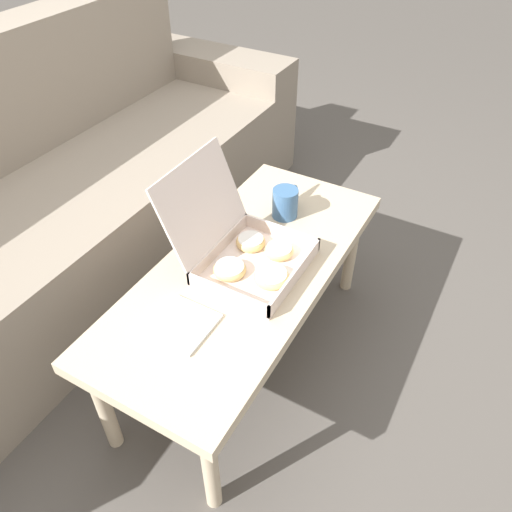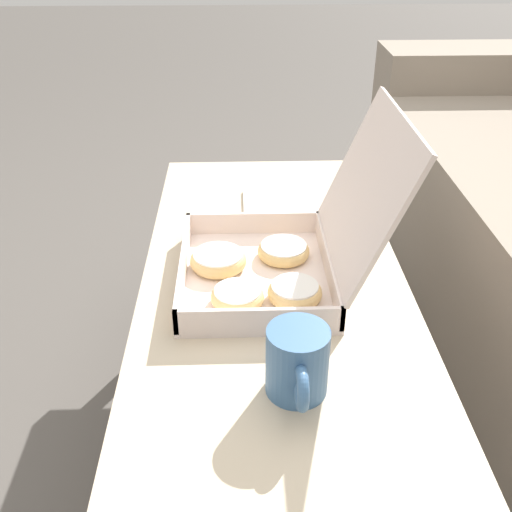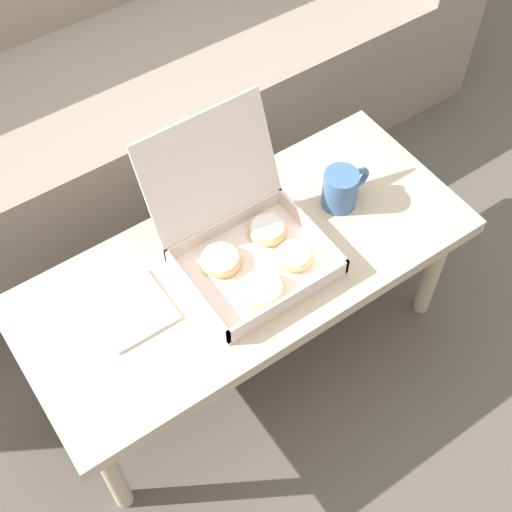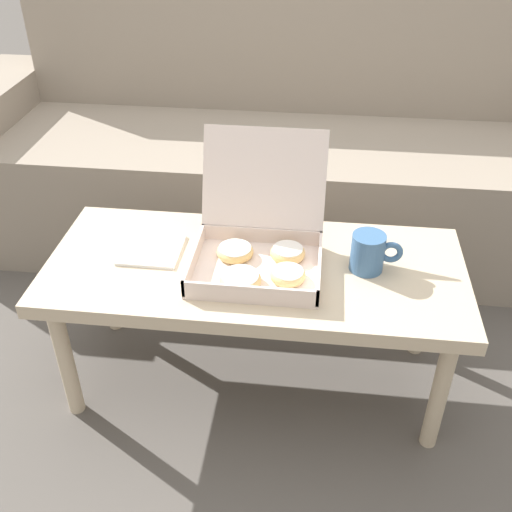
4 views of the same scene
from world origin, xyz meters
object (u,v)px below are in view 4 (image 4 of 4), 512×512
object	(u,v)px
couch	(281,159)
pastry_box	(260,246)
coffee_table	(255,278)
coffee_mug	(369,252)

from	to	relation	value
couch	pastry_box	distance (m)	0.88
coffee_table	coffee_mug	size ratio (longest dim) A/B	8.32
couch	coffee_mug	world-z (taller)	couch
pastry_box	coffee_mug	distance (m)	0.28
coffee_table	pastry_box	distance (m)	0.10
coffee_table	coffee_mug	world-z (taller)	coffee_mug
couch	pastry_box	xyz separation A→B (m)	(0.01, -0.86, 0.16)
couch	pastry_box	size ratio (longest dim) A/B	6.74
couch	coffee_mug	size ratio (longest dim) A/B	18.86
coffee_table	coffee_mug	distance (m)	0.31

